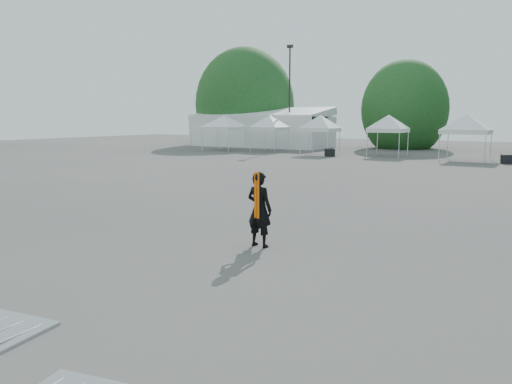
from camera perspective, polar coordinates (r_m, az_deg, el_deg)
The scene contains 13 objects.
ground at distance 13.36m, azimuth 3.77°, elevation -4.92°, with size 120.00×120.00×0.00m, color #474442.
marquee at distance 54.32m, azimuth 0.55°, elevation 7.30°, with size 15.00×6.25×4.23m.
light_pole_west at distance 51.54m, azimuth 3.86°, elevation 11.45°, with size 0.60×0.25×10.30m.
tree_far_w at distance 58.99m, azimuth -1.29°, elevation 9.89°, with size 4.80×4.80×7.30m.
tree_mid_w at distance 53.39m, azimuth 16.60°, elevation 9.04°, with size 4.16×4.16×6.33m.
tent_a at distance 47.90m, azimuth -3.66°, elevation 8.43°, with size 4.53×4.53×3.88m.
tent_b at distance 46.51m, azimuth 1.57°, elevation 8.44°, with size 3.90×3.90×3.88m.
tent_c at distance 42.68m, azimuth 7.37°, elevation 8.37°, with size 3.84×3.84×3.88m.
tent_d at distance 41.81m, azimuth 14.92°, elevation 8.16°, with size 3.90×3.90×3.88m.
tent_e at distance 39.35m, azimuth 22.98°, elevation 7.77°, with size 4.56×4.56×3.88m.
man at distance 11.98m, azimuth 0.39°, elevation -1.98°, with size 0.70×0.48×1.83m.
crate_west at distance 40.75m, azimuth 8.43°, elevation 4.47°, with size 0.78×0.60×0.60m, color black.
crate_mid at distance 37.83m, azimuth 26.86°, elevation 3.36°, with size 0.80×0.62×0.62m, color black.
Camera 1 is at (6.06, -11.50, 3.09)m, focal length 35.00 mm.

